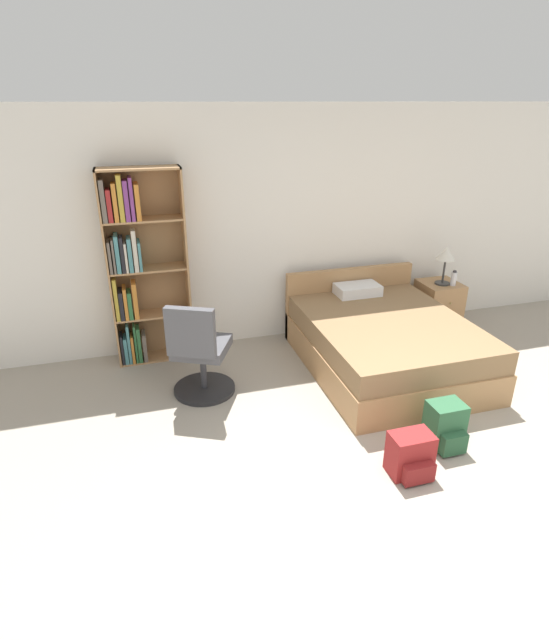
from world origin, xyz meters
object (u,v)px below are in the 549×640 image
object	(u,v)px
bookshelf	(137,268)
nightstand	(438,305)
table_lamp	(446,256)
office_chair	(200,355)
backpack_green	(445,426)
bed	(383,341)
backpack_red	(411,456)
water_bottle	(454,278)

from	to	relation	value
bookshelf	nightstand	xyz separation A→B (m)	(3.52, -0.16, -0.75)
nightstand	table_lamp	bearing A→B (deg)	-104.80
table_lamp	office_chair	bearing A→B (deg)	-166.75
office_chair	backpack_green	world-z (taller)	office_chair
bed	office_chair	bearing A→B (deg)	-178.68
table_lamp	backpack_red	size ratio (longest dim) A/B	1.35
bed	nightstand	distance (m)	1.32
bed	nightstand	world-z (taller)	bed
nightstand	water_bottle	xyz separation A→B (m)	(0.08, -0.12, 0.38)
bed	bookshelf	bearing A→B (deg)	159.96
office_chair	backpack_red	size ratio (longest dim) A/B	2.89
bookshelf	bed	xyz separation A→B (m)	(2.40, -0.88, -0.75)
bed	backpack_red	xyz separation A→B (m)	(-0.59, -1.59, -0.13)
office_chair	backpack_green	size ratio (longest dim) A/B	2.53
bed	office_chair	distance (m)	1.94
nightstand	bed	bearing A→B (deg)	-147.52
bookshelf	bed	size ratio (longest dim) A/B	1.02
office_chair	table_lamp	distance (m)	3.17
bookshelf	office_chair	world-z (taller)	bookshelf
backpack_red	backpack_green	world-z (taller)	backpack_green
bookshelf	backpack_green	distance (m)	3.29
bookshelf	nightstand	world-z (taller)	bookshelf
nightstand	backpack_red	bearing A→B (deg)	-126.58
bed	table_lamp	distance (m)	1.45
office_chair	table_lamp	size ratio (longest dim) A/B	2.13
table_lamp	water_bottle	size ratio (longest dim) A/B	2.52
backpack_red	bookshelf	bearing A→B (deg)	126.34
backpack_green	bookshelf	bearing A→B (deg)	135.14
office_chair	water_bottle	size ratio (longest dim) A/B	5.38
table_lamp	water_bottle	xyz separation A→B (m)	(0.10, -0.08, -0.27)
office_chair	backpack_green	distance (m)	2.24
bookshelf	backpack_green	bearing A→B (deg)	-44.86
nightstand	bookshelf	bearing A→B (deg)	177.32
bed	backpack_green	distance (m)	1.38
water_bottle	backpack_red	distance (m)	2.87
table_lamp	backpack_red	xyz separation A→B (m)	(-1.70, -2.26, -0.78)
nightstand	table_lamp	size ratio (longest dim) A/B	1.27
water_bottle	backpack_red	xyz separation A→B (m)	(-1.79, -2.18, -0.51)
bed	nightstand	bearing A→B (deg)	32.48
nightstand	table_lamp	world-z (taller)	table_lamp
table_lamp	backpack_green	bearing A→B (deg)	-121.60
water_bottle	nightstand	bearing A→B (deg)	126.32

